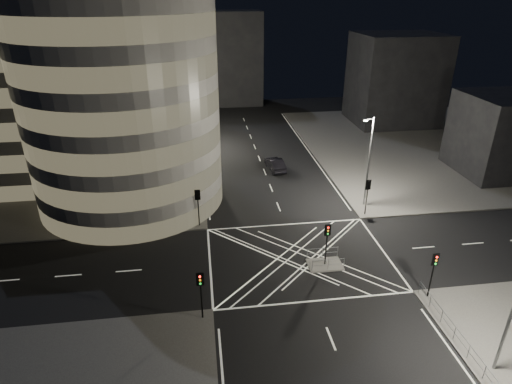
{
  "coord_description": "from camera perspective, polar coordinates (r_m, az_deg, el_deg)",
  "views": [
    {
      "loc": [
        -8.21,
        -31.48,
        22.09
      ],
      "look_at": [
        -2.82,
        7.91,
        3.0
      ],
      "focal_mm": 30.0,
      "sensor_mm": 36.0,
      "label": 1
    }
  ],
  "objects": [
    {
      "name": "tree_a",
      "position": [
        44.07,
        -10.15,
        2.16
      ],
      "size": [
        4.13,
        4.13,
        7.06
      ],
      "color": "black",
      "rests_on": "sidewalk_far_left"
    },
    {
      "name": "railing_near_right",
      "position": [
        33.22,
        25.7,
        -17.56
      ],
      "size": [
        0.06,
        11.7,
        1.1
      ],
      "primitive_type": "cube",
      "color": "slate",
      "rests_on": "sidewalk_near_right"
    },
    {
      "name": "tree_b",
      "position": [
        49.52,
        -10.01,
        5.27
      ],
      "size": [
        4.21,
        4.21,
        7.45
      ],
      "color": "black",
      "rests_on": "sidewalk_far_left"
    },
    {
      "name": "tree_d",
      "position": [
        61.0,
        -9.74,
        8.91
      ],
      "size": [
        5.28,
        5.28,
        7.79
      ],
      "color": "black",
      "rests_on": "sidewalk_far_left"
    },
    {
      "name": "building_right_near",
      "position": [
        63.26,
        30.01,
        6.66
      ],
      "size": [
        10.0,
        10.0,
        10.0
      ],
      "primitive_type": "cube",
      "color": "black",
      "rests_on": "sidewalk_far_right"
    },
    {
      "name": "traffic_signal_island",
      "position": [
        37.02,
        9.46,
        -5.94
      ],
      "size": [
        0.55,
        0.22,
        4.0
      ],
      "color": "black",
      "rests_on": "central_island"
    },
    {
      "name": "sidewalk_far_right",
      "position": [
        72.73,
        23.58,
        5.86
      ],
      "size": [
        42.0,
        42.0,
        0.15
      ],
      "primitive_type": "cube",
      "color": "#4C4B48",
      "rests_on": "ground"
    },
    {
      "name": "street_lamp_right_far",
      "position": [
        47.16,
        14.78,
        4.23
      ],
      "size": [
        1.25,
        0.25,
        10.0
      ],
      "color": "slate",
      "rests_on": "sidewalk_far_right"
    },
    {
      "name": "building_right_far",
      "position": [
        80.55,
        18.05,
        14.12
      ],
      "size": [
        14.0,
        12.0,
        15.0
      ],
      "primitive_type": "cube",
      "color": "black",
      "rests_on": "sidewalk_far_right"
    },
    {
      "name": "tree_c",
      "position": [
        55.41,
        -9.82,
        6.72
      ],
      "size": [
        4.23,
        4.23,
        6.76
      ],
      "color": "black",
      "rests_on": "sidewalk_far_left"
    },
    {
      "name": "ground",
      "position": [
        39.32,
        5.71,
        -8.67
      ],
      "size": [
        120.0,
        120.0,
        0.0
      ],
      "primitive_type": "plane",
      "color": "black",
      "rests_on": "ground"
    },
    {
      "name": "railing_island_north",
      "position": [
        38.93,
        8.85,
        -8.03
      ],
      "size": [
        2.8,
        0.06,
        1.1
      ],
      "primitive_type": "cube",
      "color": "slate",
      "rests_on": "central_island"
    },
    {
      "name": "central_island",
      "position": [
        38.57,
        9.15,
        -9.53
      ],
      "size": [
        3.0,
        2.0,
        0.15
      ],
      "primitive_type": "cube",
      "color": "slate",
      "rests_on": "ground"
    },
    {
      "name": "traffic_signal_fr",
      "position": [
        46.07,
        14.67,
        0.16
      ],
      "size": [
        0.55,
        0.22,
        4.0
      ],
      "color": "black",
      "rests_on": "sidewalk_far_right"
    },
    {
      "name": "tree_e",
      "position": [
        66.97,
        -9.6,
        9.73
      ],
      "size": [
        3.44,
        3.44,
        5.97
      ],
      "color": "black",
      "rests_on": "sidewalk_far_left"
    },
    {
      "name": "railing_island_south",
      "position": [
        37.52,
        9.61,
        -9.53
      ],
      "size": [
        2.8,
        0.06,
        1.1
      ],
      "primitive_type": "cube",
      "color": "slate",
      "rests_on": "central_island"
    },
    {
      "name": "building_far_end",
      "position": [
        90.53,
        -5.28,
        17.24
      ],
      "size": [
        18.0,
        8.0,
        18.0
      ],
      "primitive_type": "cube",
      "color": "black",
      "rests_on": "ground"
    },
    {
      "name": "sedan",
      "position": [
        57.08,
        2.58,
        3.73
      ],
      "size": [
        2.3,
        5.06,
        1.61
      ],
      "primitive_type": "imported",
      "rotation": [
        0.0,
        0.0,
        3.27
      ],
      "color": "black",
      "rests_on": "ground"
    },
    {
      "name": "traffic_signal_fl",
      "position": [
        42.82,
        -7.75,
        -1.21
      ],
      "size": [
        0.55,
        0.22,
        4.0
      ],
      "color": "black",
      "rests_on": "sidewalk_far_left"
    },
    {
      "name": "street_lamp_left_far",
      "position": [
        63.68,
        -8.77,
        10.29
      ],
      "size": [
        1.25,
        0.25,
        10.0
      ],
      "color": "slate",
      "rests_on": "sidewalk_far_left"
    },
    {
      "name": "sidewalk_far_left",
      "position": [
        65.85,
        -25.72,
        3.5
      ],
      "size": [
        42.0,
        42.0,
        0.15
      ],
      "primitive_type": "cube",
      "color": "#4C4B48",
      "rests_on": "ground"
    },
    {
      "name": "office_block_rear",
      "position": [
        75.56,
        -18.98,
        16.01
      ],
      "size": [
        24.0,
        16.0,
        22.0
      ],
      "primitive_type": "cube",
      "color": "gray",
      "rests_on": "sidewalk_far_left"
    },
    {
      "name": "office_tower_curved",
      "position": [
        52.61,
        -22.07,
        13.52
      ],
      "size": [
        30.0,
        29.0,
        27.2
      ],
      "color": "gray",
      "rests_on": "sidewalk_far_left"
    },
    {
      "name": "traffic_signal_nl",
      "position": [
        31.26,
        -7.4,
        -12.45
      ],
      "size": [
        0.55,
        0.22,
        4.0
      ],
      "color": "black",
      "rests_on": "sidewalk_near_left"
    },
    {
      "name": "traffic_signal_nr",
      "position": [
        35.58,
        22.62,
        -9.22
      ],
      "size": [
        0.55,
        0.22,
        4.0
      ],
      "color": "black",
      "rests_on": "sidewalk_near_right"
    },
    {
      "name": "street_lamp_left_near",
      "position": [
        46.54,
        -8.81,
        4.51
      ],
      "size": [
        1.25,
        0.25,
        10.0
      ],
      "color": "slate",
      "rests_on": "sidewalk_far_left"
    }
  ]
}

